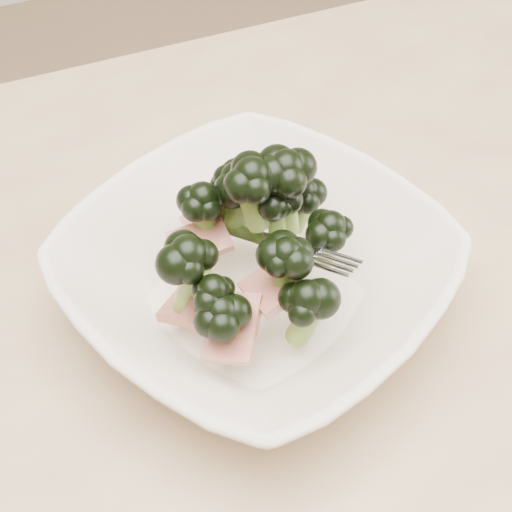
{
  "coord_description": "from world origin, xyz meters",
  "views": [
    {
      "loc": [
        -0.03,
        -0.25,
        1.17
      ],
      "look_at": [
        0.1,
        0.05,
        0.8
      ],
      "focal_mm": 50.0,
      "sensor_mm": 36.0,
      "label": 1
    }
  ],
  "objects": [
    {
      "name": "dining_table",
      "position": [
        0.0,
        0.0,
        0.65
      ],
      "size": [
        1.2,
        0.8,
        0.75
      ],
      "color": "tan",
      "rests_on": "ground"
    },
    {
      "name": "broccoli_dish",
      "position": [
        0.1,
        0.05,
        0.79
      ],
      "size": [
        0.34,
        0.34,
        0.12
      ],
      "color": "beige",
      "rests_on": "dining_table"
    }
  ]
}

